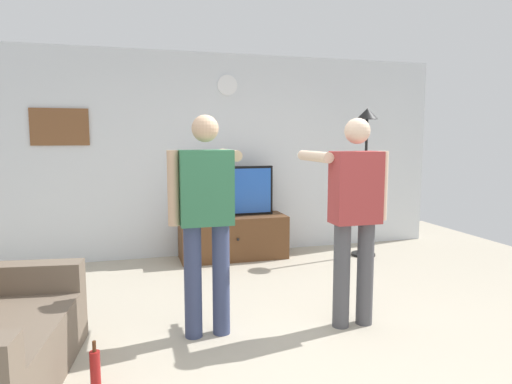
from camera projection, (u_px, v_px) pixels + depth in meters
ground_plane at (294, 345)px, 3.49m from camera, size 8.40×8.40×0.00m
back_wall at (218, 155)px, 6.14m from camera, size 6.40×0.10×2.70m
tv_stand at (233, 237)px, 5.97m from camera, size 1.39×0.56×0.56m
television at (232, 191)px, 5.94m from camera, size 1.11×0.07×0.65m
wall_clock at (227, 85)px, 6.00m from camera, size 0.27×0.03×0.27m
framed_picture at (60, 127)px, 5.51m from camera, size 0.67×0.04×0.45m
floor_lamp at (366, 151)px, 5.96m from camera, size 0.32×0.32×1.97m
person_standing_nearer_lamp at (206, 212)px, 3.56m from camera, size 0.59×0.78×1.77m
person_standing_nearer_couch at (354, 210)px, 3.76m from camera, size 0.58×0.78×1.75m
beverage_bottle at (95, 369)px, 2.87m from camera, size 0.07×0.07×0.32m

